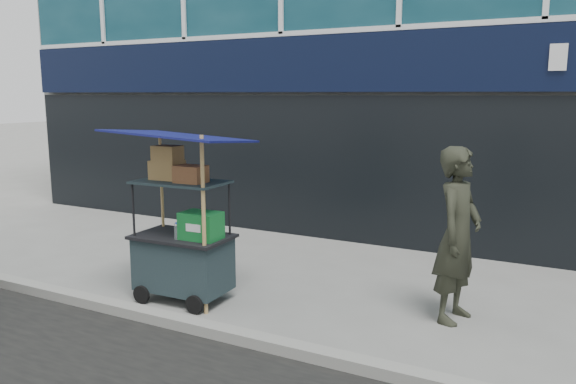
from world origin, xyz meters
The scene contains 4 objects.
ground centered at (0.00, 0.00, 0.00)m, with size 80.00×80.00×0.00m, color slate.
curb centered at (0.00, -0.20, 0.06)m, with size 80.00×0.18×0.12m, color gray.
vendor_cart centered at (-1.48, 0.49, 0.71)m, with size 1.55×1.12×2.04m.
vendor_man centered at (1.48, 1.38, 0.94)m, with size 0.69×0.45×1.89m, color #26291E.
Camera 1 is at (2.57, -4.58, 2.42)m, focal length 35.00 mm.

